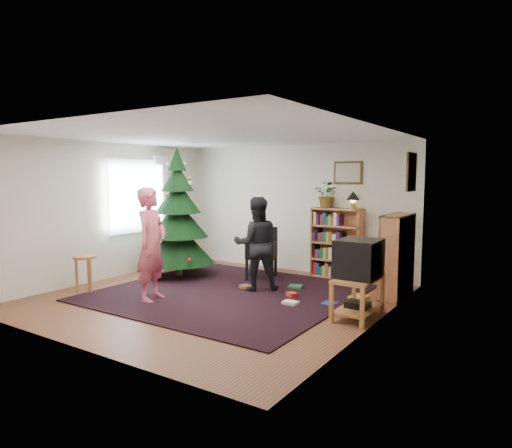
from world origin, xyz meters
The scene contains 23 objects.
floor centered at (0.00, 0.00, 0.00)m, with size 5.00×5.00×0.00m, color brown.
ceiling centered at (0.00, 0.00, 2.50)m, with size 5.00×5.00×0.00m, color white.
wall_back centered at (0.00, 2.50, 1.25)m, with size 5.00×0.02×2.50m, color silver.
wall_front centered at (0.00, -2.50, 1.25)m, with size 5.00×0.02×2.50m, color silver.
wall_left centered at (-2.50, 0.00, 1.25)m, with size 0.02×5.00×2.50m, color silver.
wall_right centered at (2.50, 0.00, 1.25)m, with size 0.02×5.00×2.50m, color silver.
rug centered at (0.00, 0.30, 0.01)m, with size 3.80×3.60×0.02m, color black.
window_pane centered at (-2.47, 0.60, 1.50)m, with size 0.04×1.20×1.40m, color silver.
curtain centered at (-2.43, 1.30, 1.50)m, with size 0.06×0.35×1.60m, color white.
picture_back centered at (1.15, 2.48, 1.95)m, with size 0.55×0.03×0.42m.
picture_right centered at (2.48, 1.75, 1.95)m, with size 0.03×0.50×0.60m.
christmas_tree centered at (-1.53, 0.82, 1.01)m, with size 1.33×1.33×2.42m.
bookshelf_back centered at (1.01, 2.34, 0.66)m, with size 0.95×0.30×1.30m.
bookshelf_right centered at (2.34, 1.60, 0.66)m, with size 0.30×0.95×1.30m.
tv_stand centered at (2.22, 0.25, 0.32)m, with size 0.47×0.85×0.55m.
crt_tv centered at (2.22, 0.25, 0.80)m, with size 0.54×0.58×0.51m.
armchair centered at (-0.09, 1.57, 0.51)m, with size 0.68×0.70×0.95m.
stool centered at (-1.96, -0.93, 0.47)m, with size 0.36×0.36×0.61m.
person_standing centered at (-0.71, -0.65, 0.86)m, with size 0.63×0.41×1.73m, color #D05363.
person_by_chair centered at (0.28, 0.72, 0.78)m, with size 0.76×0.59×1.56m, color black.
potted_plant centered at (0.81, 2.34, 1.54)m, with size 0.44×0.38×0.49m, color gray.
table_lamp centered at (1.31, 2.34, 1.52)m, with size 0.24×0.24×0.32m.
floor_clutter centered at (1.11, 0.74, 0.04)m, with size 1.99×1.11×0.08m.
Camera 1 is at (4.35, -5.48, 1.89)m, focal length 32.00 mm.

